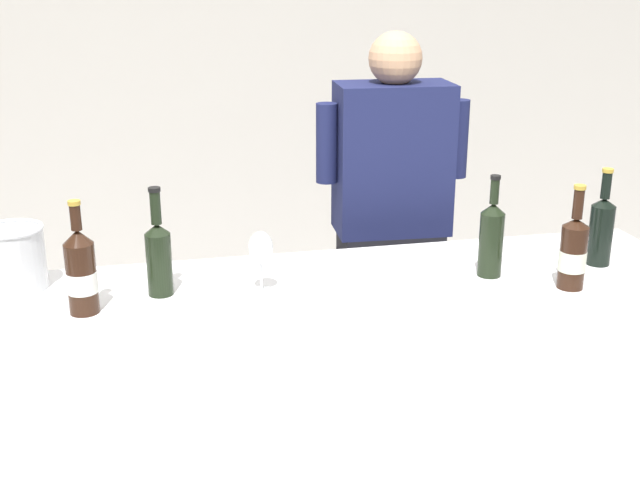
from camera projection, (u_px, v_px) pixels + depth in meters
The scene contains 10 objects.
wall_back at pixel (218, 59), 4.72m from camera, with size 8.00×0.10×2.80m, color beige.
counter at pixel (307, 429), 2.61m from camera, with size 2.51×0.64×0.99m, color white.
wine_bottle_0 at pixel (573, 252), 2.42m from camera, with size 0.08×0.08×0.32m.
wine_bottle_1 at pixel (600, 228), 2.61m from camera, with size 0.08×0.08×0.32m.
wine_bottle_2 at pixel (159, 255), 2.36m from camera, with size 0.08×0.08×0.33m.
wine_bottle_4 at pixel (491, 237), 2.51m from camera, with size 0.08×0.08×0.33m.
wine_bottle_5 at pixel (81, 272), 2.24m from camera, with size 0.09×0.09×0.33m.
wine_glass at pixel (261, 250), 2.38m from camera, with size 0.07×0.07×0.19m.
ice_bucket at pixel (14, 258), 2.42m from camera, with size 0.19×0.19×0.20m.
person_server at pixel (390, 255), 3.21m from camera, with size 0.59×0.26×1.69m.
Camera 1 is at (-0.44, -2.23, 1.91)m, focal length 45.25 mm.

